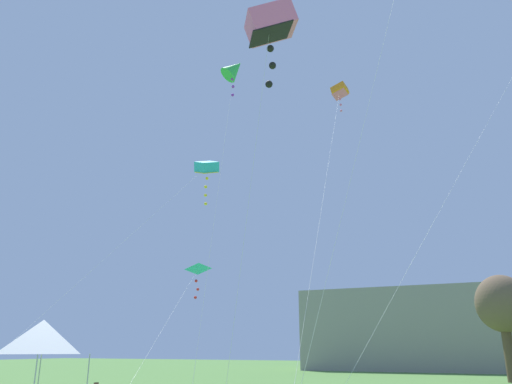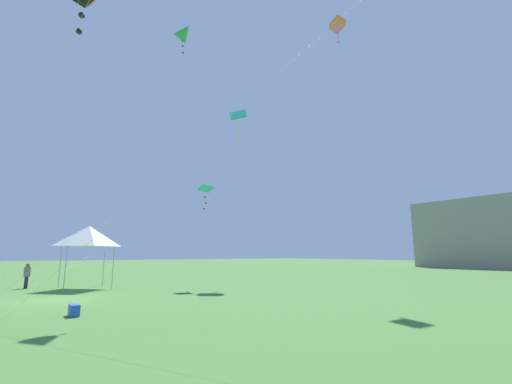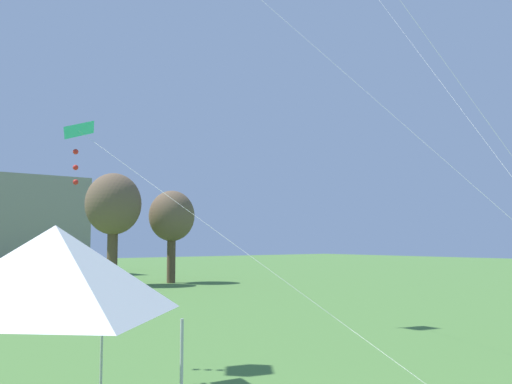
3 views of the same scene
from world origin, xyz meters
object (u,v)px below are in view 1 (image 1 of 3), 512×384
object	(u,v)px
festival_tent	(42,337)
kite_orange_box_4	(340,91)
kite_cyan_delta_2	(198,270)
kite_green_diamond_3	(234,69)
kite_cyan_box_5	(207,168)
kite_pink_box_0	(271,25)

from	to	relation	value
festival_tent	kite_orange_box_4	distance (m)	24.82
kite_cyan_delta_2	kite_orange_box_4	size ratio (longest dim) A/B	0.57
kite_cyan_delta_2	kite_orange_box_4	distance (m)	17.01
kite_green_diamond_3	kite_cyan_box_5	size ratio (longest dim) A/B	1.10
kite_orange_box_4	kite_cyan_box_5	xyz separation A→B (m)	(-8.37, -4.10, -5.93)
festival_tent	kite_green_diamond_3	size ratio (longest dim) A/B	0.24
kite_pink_box_0	kite_green_diamond_3	size ratio (longest dim) A/B	0.83
kite_green_diamond_3	kite_cyan_box_5	xyz separation A→B (m)	(-6.12, 7.99, -1.60)
kite_cyan_box_5	kite_pink_box_0	bearing A→B (deg)	-53.07
festival_tent	kite_cyan_box_5	distance (m)	15.90
kite_cyan_box_5	kite_green_diamond_3	bearing A→B (deg)	-52.52
kite_orange_box_4	kite_cyan_box_5	size ratio (longest dim) A/B	1.39
kite_cyan_delta_2	kite_green_diamond_3	xyz separation A→B (m)	(4.03, -3.84, 9.16)
kite_cyan_box_5	kite_orange_box_4	bearing A→B (deg)	26.08
festival_tent	kite_cyan_box_5	bearing A→B (deg)	85.02
kite_cyan_delta_2	kite_cyan_box_5	distance (m)	8.87
festival_tent	kite_orange_box_4	xyz separation A→B (m)	(9.36, 15.42, 17.05)
kite_cyan_delta_2	kite_cyan_box_5	world-z (taller)	kite_cyan_box_5
kite_green_diamond_3	kite_orange_box_4	bearing A→B (deg)	79.46
kite_green_diamond_3	kite_orange_box_4	world-z (taller)	kite_orange_box_4
kite_pink_box_0	kite_green_diamond_3	world-z (taller)	kite_green_diamond_3
kite_pink_box_0	kite_cyan_box_5	distance (m)	17.85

